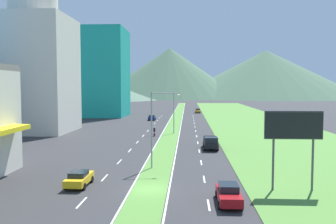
# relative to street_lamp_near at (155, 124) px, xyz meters

# --- Properties ---
(ground_plane) EXTENTS (600.00, 600.00, 0.00)m
(ground_plane) POSITION_rel_street_lamp_near_xyz_m (0.30, -8.64, -5.11)
(ground_plane) COLOR #2D2D30
(grass_median) EXTENTS (3.20, 240.00, 0.06)m
(grass_median) POSITION_rel_street_lamp_near_xyz_m (0.30, 51.36, -5.08)
(grass_median) COLOR #518438
(grass_median) RESTS_ON ground_plane
(grass_verge_right) EXTENTS (24.00, 240.00, 0.06)m
(grass_verge_right) POSITION_rel_street_lamp_near_xyz_m (20.90, 51.36, -5.08)
(grass_verge_right) COLOR #518438
(grass_verge_right) RESTS_ON ground_plane
(lane_dash_left_2) EXTENTS (0.16, 2.80, 0.01)m
(lane_dash_left_2) POSITION_rel_street_lamp_near_xyz_m (-4.80, -12.61, -5.11)
(lane_dash_left_2) COLOR silver
(lane_dash_left_2) RESTS_ON ground_plane
(lane_dash_left_3) EXTENTS (0.16, 2.80, 0.01)m
(lane_dash_left_3) POSITION_rel_street_lamp_near_xyz_m (-4.80, -4.59, -5.11)
(lane_dash_left_3) COLOR silver
(lane_dash_left_3) RESTS_ON ground_plane
(lane_dash_left_4) EXTENTS (0.16, 2.80, 0.01)m
(lane_dash_left_4) POSITION_rel_street_lamp_near_xyz_m (-4.80, 3.43, -5.11)
(lane_dash_left_4) COLOR silver
(lane_dash_left_4) RESTS_ON ground_plane
(lane_dash_left_5) EXTENTS (0.16, 2.80, 0.01)m
(lane_dash_left_5) POSITION_rel_street_lamp_near_xyz_m (-4.80, 11.44, -5.11)
(lane_dash_left_5) COLOR silver
(lane_dash_left_5) RESTS_ON ground_plane
(lane_dash_left_6) EXTENTS (0.16, 2.80, 0.01)m
(lane_dash_left_6) POSITION_rel_street_lamp_near_xyz_m (-4.80, 19.46, -5.11)
(lane_dash_left_6) COLOR silver
(lane_dash_left_6) RESTS_ON ground_plane
(lane_dash_left_7) EXTENTS (0.16, 2.80, 0.01)m
(lane_dash_left_7) POSITION_rel_street_lamp_near_xyz_m (-4.80, 27.48, -5.11)
(lane_dash_left_7) COLOR silver
(lane_dash_left_7) RESTS_ON ground_plane
(lane_dash_left_8) EXTENTS (0.16, 2.80, 0.01)m
(lane_dash_left_8) POSITION_rel_street_lamp_near_xyz_m (-4.80, 35.50, -5.11)
(lane_dash_left_8) COLOR silver
(lane_dash_left_8) RESTS_ON ground_plane
(lane_dash_left_9) EXTENTS (0.16, 2.80, 0.01)m
(lane_dash_left_9) POSITION_rel_street_lamp_near_xyz_m (-4.80, 43.51, -5.11)
(lane_dash_left_9) COLOR silver
(lane_dash_left_9) RESTS_ON ground_plane
(lane_dash_left_10) EXTENTS (0.16, 2.80, 0.01)m
(lane_dash_left_10) POSITION_rel_street_lamp_near_xyz_m (-4.80, 51.53, -5.11)
(lane_dash_left_10) COLOR silver
(lane_dash_left_10) RESTS_ON ground_plane
(lane_dash_left_11) EXTENTS (0.16, 2.80, 0.01)m
(lane_dash_left_11) POSITION_rel_street_lamp_near_xyz_m (-4.80, 59.55, -5.11)
(lane_dash_left_11) COLOR silver
(lane_dash_left_11) RESTS_ON ground_plane
(lane_dash_left_12) EXTENTS (0.16, 2.80, 0.01)m
(lane_dash_left_12) POSITION_rel_street_lamp_near_xyz_m (-4.80, 67.57, -5.11)
(lane_dash_left_12) COLOR silver
(lane_dash_left_12) RESTS_ON ground_plane
(lane_dash_left_13) EXTENTS (0.16, 2.80, 0.01)m
(lane_dash_left_13) POSITION_rel_street_lamp_near_xyz_m (-4.80, 75.58, -5.11)
(lane_dash_left_13) COLOR silver
(lane_dash_left_13) RESTS_ON ground_plane
(lane_dash_right_2) EXTENTS (0.16, 2.80, 0.01)m
(lane_dash_right_2) POSITION_rel_street_lamp_near_xyz_m (5.40, -12.61, -5.11)
(lane_dash_right_2) COLOR silver
(lane_dash_right_2) RESTS_ON ground_plane
(lane_dash_right_3) EXTENTS (0.16, 2.80, 0.01)m
(lane_dash_right_3) POSITION_rel_street_lamp_near_xyz_m (5.40, -4.59, -5.11)
(lane_dash_right_3) COLOR silver
(lane_dash_right_3) RESTS_ON ground_plane
(lane_dash_right_4) EXTENTS (0.16, 2.80, 0.01)m
(lane_dash_right_4) POSITION_rel_street_lamp_near_xyz_m (5.40, 3.43, -5.11)
(lane_dash_right_4) COLOR silver
(lane_dash_right_4) RESTS_ON ground_plane
(lane_dash_right_5) EXTENTS (0.16, 2.80, 0.01)m
(lane_dash_right_5) POSITION_rel_street_lamp_near_xyz_m (5.40, 11.44, -5.11)
(lane_dash_right_5) COLOR silver
(lane_dash_right_5) RESTS_ON ground_plane
(lane_dash_right_6) EXTENTS (0.16, 2.80, 0.01)m
(lane_dash_right_6) POSITION_rel_street_lamp_near_xyz_m (5.40, 19.46, -5.11)
(lane_dash_right_6) COLOR silver
(lane_dash_right_6) RESTS_ON ground_plane
(lane_dash_right_7) EXTENTS (0.16, 2.80, 0.01)m
(lane_dash_right_7) POSITION_rel_street_lamp_near_xyz_m (5.40, 27.48, -5.11)
(lane_dash_right_7) COLOR silver
(lane_dash_right_7) RESTS_ON ground_plane
(lane_dash_right_8) EXTENTS (0.16, 2.80, 0.01)m
(lane_dash_right_8) POSITION_rel_street_lamp_near_xyz_m (5.40, 35.50, -5.11)
(lane_dash_right_8) COLOR silver
(lane_dash_right_8) RESTS_ON ground_plane
(lane_dash_right_9) EXTENTS (0.16, 2.80, 0.01)m
(lane_dash_right_9) POSITION_rel_street_lamp_near_xyz_m (5.40, 43.51, -5.11)
(lane_dash_right_9) COLOR silver
(lane_dash_right_9) RESTS_ON ground_plane
(lane_dash_right_10) EXTENTS (0.16, 2.80, 0.01)m
(lane_dash_right_10) POSITION_rel_street_lamp_near_xyz_m (5.40, 51.53, -5.11)
(lane_dash_right_10) COLOR silver
(lane_dash_right_10) RESTS_ON ground_plane
(lane_dash_right_11) EXTENTS (0.16, 2.80, 0.01)m
(lane_dash_right_11) POSITION_rel_street_lamp_near_xyz_m (5.40, 59.55, -5.11)
(lane_dash_right_11) COLOR silver
(lane_dash_right_11) RESTS_ON ground_plane
(lane_dash_right_12) EXTENTS (0.16, 2.80, 0.01)m
(lane_dash_right_12) POSITION_rel_street_lamp_near_xyz_m (5.40, 67.57, -5.11)
(lane_dash_right_12) COLOR silver
(lane_dash_right_12) RESTS_ON ground_plane
(lane_dash_right_13) EXTENTS (0.16, 2.80, 0.01)m
(lane_dash_right_13) POSITION_rel_street_lamp_near_xyz_m (5.40, 75.58, -5.11)
(lane_dash_right_13) COLOR silver
(lane_dash_right_13) RESTS_ON ground_plane
(edge_line_median_left) EXTENTS (0.16, 240.00, 0.01)m
(edge_line_median_left) POSITION_rel_street_lamp_near_xyz_m (-1.45, 51.36, -5.11)
(edge_line_median_left) COLOR silver
(edge_line_median_left) RESTS_ON ground_plane
(edge_line_median_right) EXTENTS (0.16, 240.00, 0.01)m
(edge_line_median_right) POSITION_rel_street_lamp_near_xyz_m (2.05, 51.36, -5.11)
(edge_line_median_right) COLOR silver
(edge_line_median_right) RESTS_ON ground_plane
(domed_building) EXTENTS (15.01, 15.01, 35.15)m
(domed_building) POSITION_rel_street_lamp_near_xyz_m (-28.10, 32.83, 9.94)
(domed_building) COLOR beige
(domed_building) RESTS_ON ground_plane
(midrise_colored) EXTENTS (17.62, 17.62, 27.84)m
(midrise_colored) POSITION_rel_street_lamp_near_xyz_m (-24.98, 74.27, 8.81)
(midrise_colored) COLOR teal
(midrise_colored) RESTS_ON ground_plane
(hill_far_left) EXTENTS (197.14, 197.14, 24.89)m
(hill_far_left) POSITION_rel_street_lamp_near_xyz_m (-109.62, 248.89, 7.33)
(hill_far_left) COLOR #516B56
(hill_far_left) RESTS_ON ground_plane
(hill_far_center) EXTENTS (127.99, 127.99, 43.70)m
(hill_far_center) POSITION_rel_street_lamp_near_xyz_m (-12.46, 276.84, 16.74)
(hill_far_center) COLOR #47664C
(hill_far_center) RESTS_ON ground_plane
(hill_far_right) EXTENTS (164.69, 164.69, 42.33)m
(hill_far_right) POSITION_rel_street_lamp_near_xyz_m (73.34, 288.29, 16.05)
(hill_far_right) COLOR #47664C
(hill_far_right) RESTS_ON ground_plane
(street_lamp_near) EXTENTS (3.34, 0.36, 8.77)m
(street_lamp_near) POSITION_rel_street_lamp_near_xyz_m (0.00, 0.00, 0.00)
(street_lamp_near) COLOR #99999E
(street_lamp_near) RESTS_ON ground_plane
(street_lamp_mid) EXTENTS (3.35, 0.28, 8.38)m
(street_lamp_mid) POSITION_rel_street_lamp_near_xyz_m (0.50, 31.38, -0.20)
(street_lamp_mid) COLOR #99999E
(street_lamp_mid) RESTS_ON ground_plane
(billboard_roadside) EXTENTS (5.16, 0.28, 7.20)m
(billboard_roadside) POSITION_rel_street_lamp_near_xyz_m (13.13, -8.25, 0.40)
(billboard_roadside) COLOR #4C4C51
(billboard_roadside) RESTS_ON ground_plane
(car_1) EXTENTS (1.90, 4.25, 1.44)m
(car_1) POSITION_rel_street_lamp_near_xyz_m (-6.46, -7.80, -4.37)
(car_1) COLOR yellow
(car_1) RESTS_ON ground_plane
(car_2) EXTENTS (1.93, 4.76, 1.60)m
(car_2) POSITION_rel_street_lamp_near_xyz_m (7.30, 90.27, -4.31)
(car_2) COLOR #C6842D
(car_2) RESTS_ON ground_plane
(car_3) EXTENTS (1.99, 4.15, 1.45)m
(car_3) POSITION_rel_street_lamp_near_xyz_m (-6.45, 60.36, -4.36)
(car_3) COLOR navy
(car_3) RESTS_ON ground_plane
(car_4) EXTENTS (1.89, 4.49, 1.56)m
(car_4) POSITION_rel_street_lamp_near_xyz_m (7.00, -12.14, -4.33)
(car_4) COLOR maroon
(car_4) RESTS_ON ground_plane
(pickup_truck_0) EXTENTS (2.18, 5.40, 2.00)m
(pickup_truck_0) POSITION_rel_street_lamp_near_xyz_m (7.16, 13.24, -4.13)
(pickup_truck_0) COLOR black
(pickup_truck_0) RESTS_ON ground_plane
(motorcycle_rider) EXTENTS (0.36, 2.00, 1.80)m
(motorcycle_rider) POSITION_rel_street_lamp_near_xyz_m (-2.64, 27.32, -4.37)
(motorcycle_rider) COLOR black
(motorcycle_rider) RESTS_ON ground_plane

